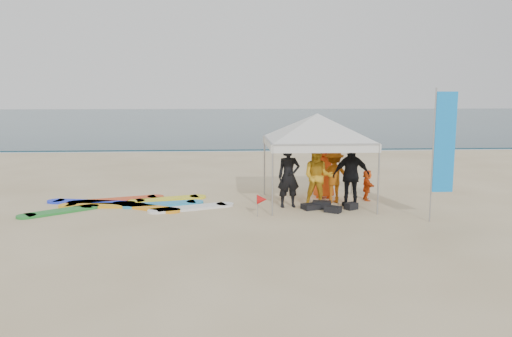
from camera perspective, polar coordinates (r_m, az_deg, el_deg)
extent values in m
plane|color=beige|center=(12.89, -1.60, -7.02)|extent=(120.00, 120.00, 0.00)
cube|color=#0C2633|center=(72.50, -3.05, 5.80)|extent=(160.00, 84.00, 0.08)
cube|color=silver|center=(30.81, -2.63, 2.08)|extent=(160.00, 1.20, 0.01)
imported|color=black|center=(15.28, 3.76, -0.91)|extent=(0.76, 0.56, 1.91)
imported|color=gold|center=(15.34, 7.07, -0.95)|extent=(1.06, 0.91, 1.89)
imported|color=#C46011|center=(16.12, 8.87, -0.84)|extent=(1.16, 0.72, 1.72)
imported|color=black|center=(15.55, 10.84, -0.79)|extent=(1.14, 0.48, 1.95)
imported|color=#FB5016|center=(16.75, 7.78, -0.16)|extent=(1.02, 0.75, 1.90)
imported|color=#E44F14|center=(16.69, 12.57, -1.85)|extent=(0.37, 0.96, 1.01)
cylinder|color=#A5A5A8|center=(17.15, 0.97, 0.36)|extent=(0.05, 0.05, 2.04)
cylinder|color=#A5A5A8|center=(17.65, 10.92, 0.44)|extent=(0.05, 0.05, 2.04)
cylinder|color=#A5A5A8|center=(14.14, 1.90, -1.39)|extent=(0.05, 0.05, 2.04)
cylinder|color=#A5A5A8|center=(14.74, 13.82, -1.23)|extent=(0.05, 0.05, 2.04)
cube|color=silver|center=(14.24, 8.06, 2.25)|extent=(3.16, 0.02, 0.24)
cube|color=silver|center=(17.23, 6.06, 3.36)|extent=(3.16, 0.02, 0.24)
cube|color=silver|center=(15.53, 1.40, 2.85)|extent=(0.02, 3.16, 0.24)
cube|color=silver|center=(16.08, 12.34, 2.84)|extent=(0.02, 3.16, 0.24)
pyramid|color=silver|center=(15.67, 7.03, 6.26)|extent=(4.32, 4.32, 0.82)
cylinder|color=#A5A5A8|center=(14.16, 19.56, 1.36)|extent=(0.04, 0.04, 3.62)
cube|color=#0E81E6|center=(14.24, 20.76, 2.81)|extent=(0.57, 0.03, 2.69)
cylinder|color=#A5A5A8|center=(14.16, 0.19, -4.35)|extent=(0.02, 0.02, 0.60)
cone|color=red|center=(14.12, 0.68, -3.56)|extent=(0.28, 0.28, 0.28)
cube|color=black|center=(15.35, 7.54, -4.14)|extent=(0.63, 0.48, 0.22)
cube|color=black|center=(14.90, 8.78, -4.63)|extent=(0.55, 0.50, 0.18)
cube|color=black|center=(15.20, 6.28, -4.35)|extent=(0.61, 0.55, 0.16)
cube|color=black|center=(15.35, 10.81, -4.25)|extent=(0.44, 0.41, 0.20)
cube|color=#F2A419|center=(16.18, -17.16, -4.06)|extent=(2.18, 0.66, 0.07)
cube|color=#227F2D|center=(15.79, -21.56, -4.59)|extent=(1.80, 1.53, 0.07)
cube|color=yellow|center=(16.64, -10.04, -3.47)|extent=(2.09, 1.14, 0.07)
cube|color=#2793D2|center=(15.92, -10.57, -4.03)|extent=(2.07, 0.95, 0.07)
cube|color=#FF9D15|center=(15.61, -12.53, -4.34)|extent=(1.98, 1.49, 0.07)
cube|color=#1C32F2|center=(16.73, -18.34, -3.71)|extent=(2.47, 1.03, 0.07)
cube|color=#DF421A|center=(16.88, -15.65, -3.48)|extent=(2.57, 1.31, 0.07)
cube|color=white|center=(15.28, -7.35, -4.48)|extent=(2.20, 1.27, 0.07)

